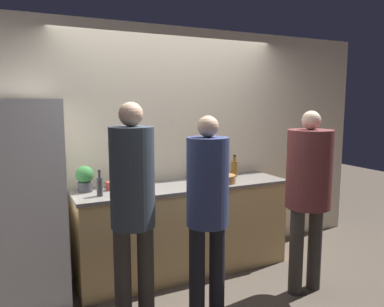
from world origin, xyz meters
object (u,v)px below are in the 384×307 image
(bottle_clear, at_px, (120,180))
(potted_plant, at_px, (85,178))
(bottle_dark, at_px, (100,186))
(fruit_bowl, at_px, (223,179))
(utensil_crock, at_px, (192,173))
(cup_red, at_px, (110,186))
(person_right, at_px, (309,182))
(person_center, at_px, (207,202))
(bottle_amber, at_px, (234,168))
(person_left, at_px, (133,200))
(refrigerator, at_px, (23,205))

(bottle_clear, relative_size, potted_plant, 0.62)
(bottle_dark, bearing_deg, fruit_bowl, 0.10)
(utensil_crock, relative_size, potted_plant, 0.94)
(bottle_dark, xyz_separation_m, potted_plant, (-0.09, 0.23, 0.04))
(cup_red, bearing_deg, person_right, -31.11)
(person_center, distance_m, bottle_amber, 1.37)
(person_right, relative_size, bottle_clear, 11.04)
(person_center, distance_m, utensil_crock, 1.23)
(bottle_dark, height_order, potted_plant, potted_plant)
(person_right, distance_m, cup_red, 1.89)
(person_left, height_order, bottle_amber, person_left)
(refrigerator, distance_m, bottle_dark, 0.66)
(refrigerator, xyz_separation_m, bottle_amber, (2.23, 0.11, 0.13))
(utensil_crock, bearing_deg, bottle_dark, -162.12)
(bottle_clear, height_order, cup_red, bottle_clear)
(bottle_amber, bearing_deg, person_center, -131.05)
(utensil_crock, distance_m, bottle_clear, 0.83)
(fruit_bowl, distance_m, bottle_amber, 0.38)
(bottle_amber, bearing_deg, fruit_bowl, -141.13)
(bottle_amber, distance_m, potted_plant, 1.68)
(person_left, distance_m, person_center, 0.60)
(person_right, height_order, potted_plant, person_right)
(fruit_bowl, height_order, utensil_crock, utensil_crock)
(bottle_amber, xyz_separation_m, cup_red, (-1.45, -0.05, -0.06))
(person_center, xyz_separation_m, bottle_dark, (-0.69, 0.80, 0.04))
(person_center, bearing_deg, person_left, 171.90)
(utensil_crock, bearing_deg, person_left, -133.35)
(bottle_clear, bearing_deg, potted_plant, -163.52)
(bottle_amber, bearing_deg, refrigerator, -177.10)
(utensil_crock, height_order, potted_plant, potted_plant)
(refrigerator, xyz_separation_m, person_center, (1.33, -0.92, 0.09))
(person_left, relative_size, bottle_dark, 7.40)
(bottle_amber, xyz_separation_m, potted_plant, (-1.68, -0.00, 0.04))
(utensil_crock, height_order, bottle_dark, bottle_dark)
(person_right, height_order, bottle_dark, person_right)
(person_center, xyz_separation_m, person_right, (1.06, 0.01, 0.06))
(bottle_dark, xyz_separation_m, cup_red, (0.14, 0.19, -0.05))
(person_left, bearing_deg, person_right, -2.47)
(fruit_bowl, xyz_separation_m, bottle_dark, (-1.30, -0.00, 0.05))
(person_center, xyz_separation_m, utensil_crock, (0.42, 1.15, 0.00))
(utensil_crock, bearing_deg, refrigerator, -172.38)
(fruit_bowl, distance_m, potted_plant, 1.41)
(fruit_bowl, distance_m, bottle_clear, 1.08)
(utensil_crock, bearing_deg, cup_red, -170.25)
(refrigerator, xyz_separation_m, person_left, (0.74, -0.84, 0.15))
(fruit_bowl, xyz_separation_m, bottle_amber, (0.29, 0.23, 0.05))
(person_left, xyz_separation_m, cup_red, (0.04, 0.90, -0.08))
(bottle_dark, relative_size, bottle_clear, 1.56)
(person_right, height_order, fruit_bowl, person_right)
(fruit_bowl, bearing_deg, refrigerator, 176.42)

